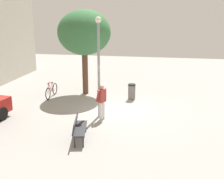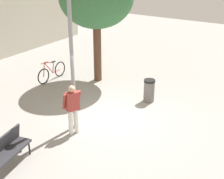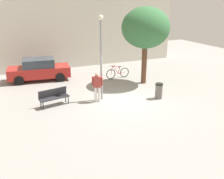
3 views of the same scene
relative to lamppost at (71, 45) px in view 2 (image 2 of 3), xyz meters
The scene contains 6 objects.
ground_plane 3.16m from the lamppost, 38.19° to the right, with size 36.00×36.00×0.00m, color gray.
lamppost is the anchor object (origin of this frame).
person_by_lamppost 1.89m from the lamppost, 148.61° to the right, with size 0.63×0.46×1.67m.
park_bench 3.52m from the lamppost, behind, with size 1.66×0.79×0.92m.
bicycle_red 5.03m from the lamppost, 52.77° to the left, with size 1.81×0.08×0.97m.
trash_bin 4.04m from the lamppost, 21.38° to the right, with size 0.44×0.44×0.90m.
Camera 2 is at (-7.95, -4.91, 5.33)m, focal length 49.07 mm.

